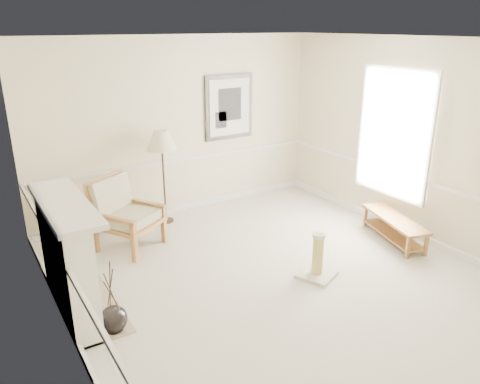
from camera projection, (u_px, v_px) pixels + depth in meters
name	position (u px, v px, depth m)	size (l,w,h in m)	color
ground	(275.00, 277.00, 5.97)	(5.50, 5.50, 0.00)	silver
room	(284.00, 131.00, 5.46)	(5.04, 5.54, 2.92)	beige
fireplace	(68.00, 260.00, 5.06)	(0.64, 1.64, 1.31)	white
floor_vase	(114.00, 320.00, 4.85)	(0.29, 0.29, 0.84)	black
armchair	(122.00, 210.00, 6.65)	(1.08, 1.10, 1.02)	olive
floor_lamp	(162.00, 143.00, 7.21)	(0.56, 0.56, 1.51)	black
bench	(394.00, 225.00, 6.92)	(0.72, 1.31, 0.36)	olive
scratching_post	(317.00, 264.00, 5.92)	(0.56, 0.56, 0.60)	silver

